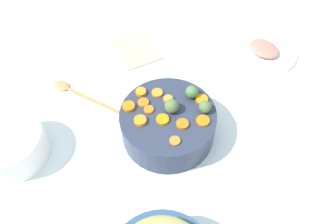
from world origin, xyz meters
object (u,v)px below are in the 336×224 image
object	(u,v)px
serving_bowl_carrots	(168,124)
casserole_dish	(10,146)
ham_plate	(265,53)
wooden_spoon	(74,92)

from	to	relation	value
serving_bowl_carrots	casserole_dish	distance (m)	0.47
casserole_dish	ham_plate	size ratio (longest dim) A/B	0.89
casserole_dish	wooden_spoon	bearing A→B (deg)	141.04
serving_bowl_carrots	ham_plate	xyz separation A→B (m)	(-0.30, 0.44, -0.05)
serving_bowl_carrots	ham_plate	distance (m)	0.53
casserole_dish	serving_bowl_carrots	bearing A→B (deg)	89.23
casserole_dish	ham_plate	distance (m)	0.96
wooden_spoon	ham_plate	world-z (taller)	same
wooden_spoon	ham_plate	distance (m)	0.73
wooden_spoon	casserole_dish	xyz separation A→B (m)	(0.22, -0.18, 0.04)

